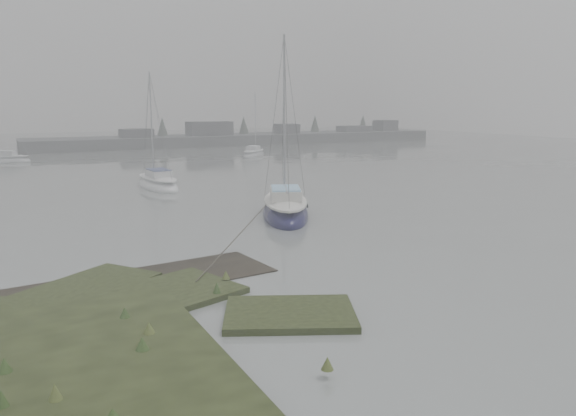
{
  "coord_description": "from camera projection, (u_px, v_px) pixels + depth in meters",
  "views": [
    {
      "loc": [
        -6.18,
        -13.31,
        5.71
      ],
      "look_at": [
        3.47,
        5.35,
        1.8
      ],
      "focal_mm": 35.0,
      "sensor_mm": 36.0,
      "label": 1
    }
  ],
  "objects": [
    {
      "name": "ground",
      "position": [
        94.0,
        182.0,
        41.66
      ],
      "size": [
        160.0,
        160.0,
        0.0
      ],
      "primitive_type": "plane",
      "color": "slate",
      "rests_on": "ground"
    },
    {
      "name": "far_shoreline",
      "position": [
        252.0,
        138.0,
        81.48
      ],
      "size": [
        60.0,
        8.0,
        4.15
      ],
      "color": "#4C4F51",
      "rests_on": "ground"
    },
    {
      "name": "sailboat_main",
      "position": [
        285.0,
        210.0,
        28.91
      ],
      "size": [
        4.95,
        7.35,
        9.9
      ],
      "rotation": [
        0.0,
        0.0,
        -0.42
      ],
      "color": "#0E0D33",
      "rests_on": "ground"
    },
    {
      "name": "sailboat_white",
      "position": [
        158.0,
        184.0,
        38.63
      ],
      "size": [
        2.44,
        6.15,
        8.49
      ],
      "rotation": [
        0.0,
        0.0,
        0.08
      ],
      "color": "white",
      "rests_on": "ground"
    },
    {
      "name": "sailboat_far_b",
      "position": [
        254.0,
        154.0,
        62.1
      ],
      "size": [
        4.8,
        5.12,
        7.46
      ],
      "rotation": [
        0.0,
        0.0,
        -0.72
      ],
      "color": "#A4A7AE",
      "rests_on": "ground"
    },
    {
      "name": "sailboat_far_c",
      "position": [
        3.0,
        160.0,
        55.28
      ],
      "size": [
        5.66,
        3.74,
        7.62
      ],
      "rotation": [
        0.0,
        0.0,
        1.17
      ],
      "color": "#B9BEC3",
      "rests_on": "ground"
    }
  ]
}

